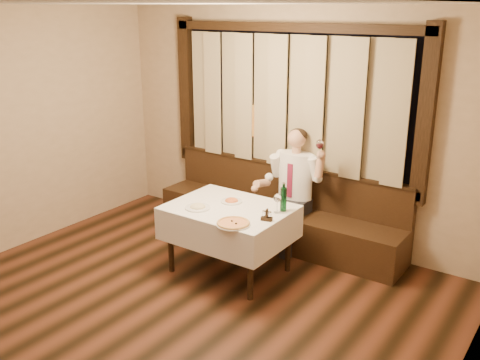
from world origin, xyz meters
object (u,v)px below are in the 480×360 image
Objects in this scene: dining_table at (229,216)px; cruet_caddy at (267,217)px; pizza at (233,223)px; pasta_red at (232,199)px; pasta_cream at (198,205)px; green_bottle at (283,199)px; seated_man at (293,181)px; banquette at (278,216)px.

cruet_caddy is (0.53, -0.10, 0.15)m from dining_table.
pasta_red reaches higher than pizza.
green_bottle reaches higher than pasta_cream.
green_bottle is at bearing 30.49° from pasta_cream.
dining_table is 10.58× the size of cruet_caddy.
seated_man is (-0.29, 1.03, 0.04)m from cruet_caddy.
pasta_cream reaches higher than pasta_red.
banquette is at bearing 159.45° from seated_man.
green_bottle reaches higher than dining_table.
green_bottle is 0.21× the size of seated_man.
pizza is 0.35m from cruet_caddy.
cruet_caddy reaches higher than pizza.
cruet_caddy is at bearing 53.11° from pizza.
pasta_red is 1.93× the size of cruet_caddy.
green_bottle is at bearing -67.81° from seated_man.
banquette is 12.05× the size of pasta_cream.
pizza is at bearing -14.51° from pasta_cream.
banquette is 1.33m from cruet_caddy.
cruet_caddy is (0.21, 0.28, 0.03)m from pizza.
banquette reaches higher than cruet_caddy.
cruet_caddy is (0.59, -0.23, 0.01)m from pasta_red.
green_bottle is (0.53, -0.80, 0.58)m from banquette.
banquette is 0.58m from seated_man.
green_bottle reaches higher than pizza.
cruet_caddy reaches higher than pasta_cream.
pizza is 1.47× the size of pasta_red.
pizza is at bearing -86.46° from seated_man.
pizza is 0.63m from pasta_red.
banquette is 1.08m from dining_table.
cruet_caddy is (0.77, 0.13, 0.01)m from pasta_cream.
pasta_cream is (-0.24, -0.23, 0.14)m from dining_table.
pasta_cream is (-0.24, -1.25, 0.48)m from banquette.
pizza reaches higher than dining_table.
pasta_cream is (-0.18, -0.36, 0.00)m from pasta_red.
banquette is 10.35× the size of green_bottle.
pizza is (0.32, -1.40, 0.46)m from banquette.
dining_table is 5.47× the size of pasta_red.
pasta_red is at bearing 63.39° from pasta_cream.
seated_man is (0.30, 0.81, 0.05)m from pasta_red.
pizza is 1.10× the size of green_bottle.
dining_table is (0.00, -1.02, 0.34)m from banquette.
pasta_red is at bearing -93.95° from banquette.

